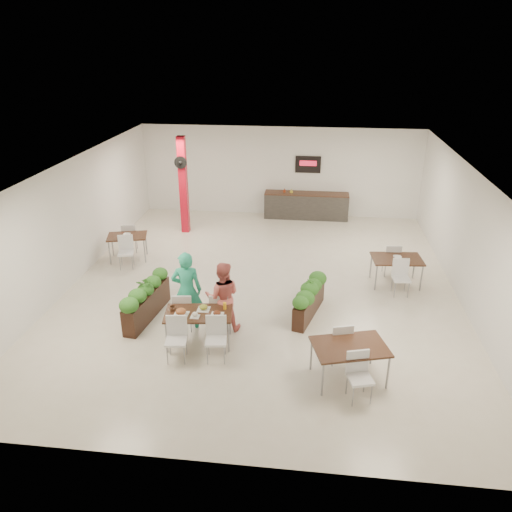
% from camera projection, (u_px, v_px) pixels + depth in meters
% --- Properties ---
extents(ground, '(12.00, 12.00, 0.00)m').
position_uv_depth(ground, '(262.00, 287.00, 13.17)').
color(ground, beige).
rests_on(ground, ground).
extents(room_shell, '(10.10, 12.10, 3.22)m').
position_uv_depth(room_shell, '(262.00, 215.00, 12.36)').
color(room_shell, white).
rests_on(room_shell, ground).
extents(red_column, '(0.40, 0.41, 3.20)m').
position_uv_depth(red_column, '(183.00, 184.00, 16.28)').
color(red_column, red).
rests_on(red_column, ground).
extents(service_counter, '(3.00, 0.64, 2.20)m').
position_uv_depth(service_counter, '(306.00, 205.00, 18.00)').
color(service_counter, '#2B2826').
rests_on(service_counter, ground).
extents(main_table, '(1.49, 1.76, 0.92)m').
position_uv_depth(main_table, '(198.00, 317.00, 10.49)').
color(main_table, black).
rests_on(main_table, ground).
extents(diner_man, '(0.72, 0.52, 1.83)m').
position_uv_depth(diner_man, '(187.00, 290.00, 11.02)').
color(diner_man, '#28AF86').
rests_on(diner_man, ground).
extents(diner_woman, '(0.86, 0.71, 1.62)m').
position_uv_depth(diner_woman, '(223.00, 297.00, 10.97)').
color(diner_woman, '#DA6761').
rests_on(diner_woman, ground).
extents(planter_left, '(0.61, 1.98, 1.04)m').
position_uv_depth(planter_left, '(146.00, 298.00, 11.54)').
color(planter_left, black).
rests_on(planter_left, ground).
extents(planter_right, '(0.77, 1.74, 0.93)m').
position_uv_depth(planter_right, '(309.00, 297.00, 11.64)').
color(planter_right, black).
rests_on(planter_right, ground).
extents(side_table_a, '(1.26, 1.67, 0.92)m').
position_uv_depth(side_table_a, '(127.00, 240.00, 14.57)').
color(side_table_a, black).
rests_on(side_table_a, ground).
extents(side_table_b, '(1.35, 1.65, 0.92)m').
position_uv_depth(side_table_b, '(397.00, 262.00, 13.07)').
color(side_table_b, black).
rests_on(side_table_b, ground).
extents(side_table_c, '(1.57, 1.67, 0.92)m').
position_uv_depth(side_table_c, '(350.00, 351.00, 9.37)').
color(side_table_c, black).
rests_on(side_table_c, ground).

